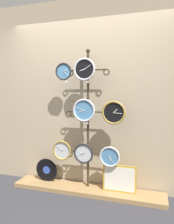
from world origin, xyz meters
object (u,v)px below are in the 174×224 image
clock_top_left (64,72)px  clock_bottom_left (62,150)px  clock_bottom_center (84,153)px  vinyl_record (47,170)px  display_stand (88,148)px  clock_bottom_right (110,157)px  clock_middle_right (114,113)px  clock_middle_center (84,110)px  clock_top_center (84,69)px  picture_frame (119,179)px

clock_top_left → clock_bottom_left: clock_top_left is taller
clock_bottom_center → vinyl_record: bearing=174.0°
display_stand → clock_bottom_right: (0.34, -0.11, -0.07)m
clock_middle_right → clock_middle_center: bearing=179.8°
clock_bottom_left → vinyl_record: bearing=166.1°
clock_middle_right → clock_bottom_left: bearing=179.3°
clock_bottom_center → clock_top_left: bearing=-175.7°
clock_top_left → clock_middle_right: clock_top_left is taller
clock_bottom_right → clock_bottom_left: bearing=178.9°
clock_top_center → picture_frame: 1.57m
clock_top_center → clock_middle_right: 0.71m
clock_middle_right → clock_bottom_center: size_ratio=1.09×
clock_top_center → clock_middle_center: bearing=139.0°
clock_bottom_center → clock_middle_right: bearing=-2.2°
clock_bottom_left → clock_bottom_center: (0.33, 0.01, -0.02)m
clock_bottom_center → picture_frame: size_ratio=0.64×
clock_top_center → vinyl_record: 1.64m
clock_top_left → vinyl_record: 1.53m
clock_top_left → clock_top_center: size_ratio=0.79×
clock_top_left → picture_frame: size_ratio=0.53×
clock_bottom_left → clock_bottom_right: 0.71m
clock_bottom_left → picture_frame: (0.84, 0.03, -0.34)m
clock_top_center → clock_bottom_center: clock_top_center is taller
clock_bottom_center → picture_frame: clock_bottom_center is taller
display_stand → clock_bottom_right: size_ratio=7.16×
clock_bottom_right → vinyl_record: bearing=175.0°
clock_middle_center → clock_bottom_right: 0.72m
clock_bottom_left → clock_top_left: bearing=-17.6°
clock_bottom_center → display_stand: bearing=64.6°
clock_top_left → clock_bottom_right: 1.34m
clock_bottom_center → clock_bottom_right: bearing=-3.3°
clock_bottom_center → clock_bottom_right: clock_bottom_center is taller
clock_bottom_right → vinyl_record: 1.06m
clock_middle_right → clock_top_left: bearing=-179.6°
clock_bottom_center → picture_frame: (0.51, 0.03, -0.32)m
picture_frame → clock_bottom_center: bearing=-177.1°
clock_bottom_right → vinyl_record: size_ratio=0.81×
vinyl_record → picture_frame: bearing=-2.0°
clock_top_left → clock_top_center: (0.31, -0.00, 0.02)m
picture_frame → clock_top_center: bearing=-174.2°
clock_top_left → clock_middle_center: clock_top_left is taller
clock_top_center → clock_middle_center: 0.56m
clock_bottom_right → picture_frame: clock_bottom_right is taller
picture_frame → clock_top_left: bearing=-176.6°
display_stand → clock_top_left: 1.14m
picture_frame → clock_bottom_left: bearing=-177.7°
vinyl_record → clock_top_left: bearing=-14.4°
clock_bottom_left → picture_frame: size_ratio=0.63×
clock_middle_center → clock_bottom_center: clock_middle_center is taller
clock_top_left → clock_middle_center: (0.30, 0.01, -0.54)m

